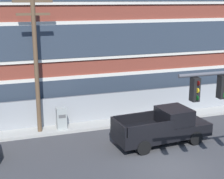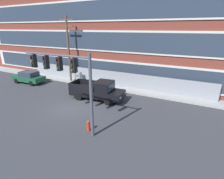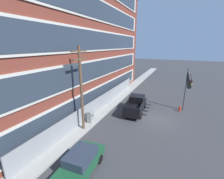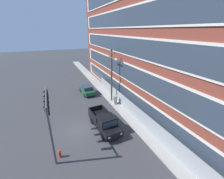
% 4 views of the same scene
% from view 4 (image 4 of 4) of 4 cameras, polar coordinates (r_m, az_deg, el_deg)
% --- Properties ---
extents(ground_plane, '(160.00, 160.00, 0.00)m').
position_cam_4_polar(ground_plane, '(18.61, -12.01, -14.57)').
color(ground_plane, '#38383A').
extents(sidewalk_building_side, '(80.00, 1.97, 0.16)m').
position_cam_4_polar(sidewalk_building_side, '(20.50, 6.92, -10.20)').
color(sidewalk_building_side, '#9E9B93').
rests_on(sidewalk_building_side, ground).
extents(brick_mill_building, '(41.99, 10.64, 17.80)m').
position_cam_4_polar(brick_mill_building, '(23.66, 17.08, 16.09)').
color(brick_mill_building, brown).
rests_on(brick_mill_building, ground).
extents(chain_link_fence, '(24.69, 0.06, 1.96)m').
position_cam_4_polar(chain_link_fence, '(20.51, 7.50, -7.23)').
color(chain_link_fence, gray).
rests_on(chain_link_fence, ground).
extents(traffic_signal_mast, '(5.55, 0.43, 5.57)m').
position_cam_4_polar(traffic_signal_mast, '(14.50, -23.17, -7.76)').
color(traffic_signal_mast, '#4C4C51').
rests_on(traffic_signal_mast, ground).
extents(pickup_truck_black, '(5.67, 2.40, 1.99)m').
position_cam_4_polar(pickup_truck_black, '(17.78, -2.88, -12.23)').
color(pickup_truck_black, black).
rests_on(pickup_truck_black, ground).
extents(sedan_dark_green, '(4.38, 2.07, 1.56)m').
position_cam_4_polar(sedan_dark_green, '(27.55, -9.55, -0.00)').
color(sedan_dark_green, '#194C2D').
rests_on(sedan_dark_green, ground).
extents(utility_pole_near_corner, '(2.21, 0.26, 8.34)m').
position_cam_4_polar(utility_pole_near_corner, '(23.02, -0.20, 5.91)').
color(utility_pole_near_corner, brown).
rests_on(utility_pole_near_corner, ground).
extents(electrical_cabinet, '(0.61, 0.53, 1.49)m').
position_cam_4_polar(electrical_cabinet, '(23.24, 1.14, -4.09)').
color(electrical_cabinet, '#939993').
rests_on(electrical_cabinet, ground).
extents(fire_hydrant, '(0.24, 0.24, 0.78)m').
position_cam_4_polar(fire_hydrant, '(15.59, -19.27, -22.09)').
color(fire_hydrant, red).
rests_on(fire_hydrant, ground).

